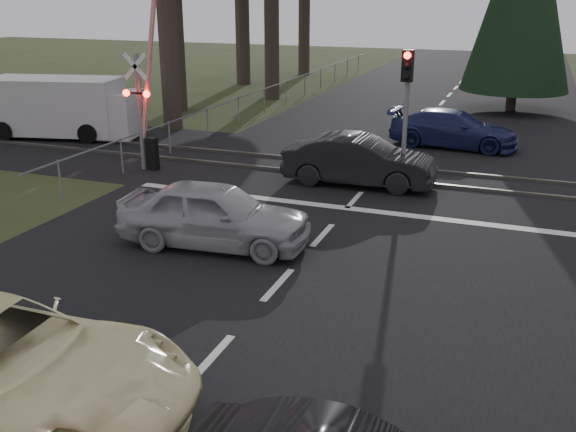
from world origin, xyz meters
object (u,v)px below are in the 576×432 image
at_px(crossing_signal, 146,109).
at_px(blue_sedan, 453,129).
at_px(dark_car_far, 359,161).
at_px(silver_car, 215,215).
at_px(traffic_signal_center, 406,95).
at_px(white_van, 67,107).

xyz_separation_m(crossing_signal, blue_sedan, (9.05, 6.97, -1.36)).
bearing_deg(dark_car_far, silver_car, 160.89).
bearing_deg(dark_car_far, traffic_signal_center, -85.81).
bearing_deg(crossing_signal, blue_sedan, 37.59).
distance_m(silver_car, blue_sedan, 12.87).
distance_m(blue_sedan, white_van, 15.39).
bearing_deg(silver_car, blue_sedan, -23.04).
height_order(crossing_signal, dark_car_far, crossing_signal).
relative_size(traffic_signal_center, blue_sedan, 0.85).
xyz_separation_m(crossing_signal, dark_car_far, (6.99, 0.75, -1.30)).
relative_size(blue_sedan, dark_car_far, 1.05).
bearing_deg(crossing_signal, silver_car, -45.99).
bearing_deg(white_van, dark_car_far, -23.99).
relative_size(silver_car, dark_car_far, 0.98).
height_order(blue_sedan, white_van, white_van).
xyz_separation_m(dark_car_far, white_van, (-12.88, 2.53, 0.44)).
bearing_deg(silver_car, dark_car_far, -22.48).
height_order(crossing_signal, white_van, crossing_signal).
bearing_deg(traffic_signal_center, blue_sedan, 82.73).
height_order(silver_car, dark_car_far, silver_car).
xyz_separation_m(silver_car, blue_sedan, (3.94, 12.26, -0.06)).
relative_size(crossing_signal, traffic_signal_center, 1.70).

